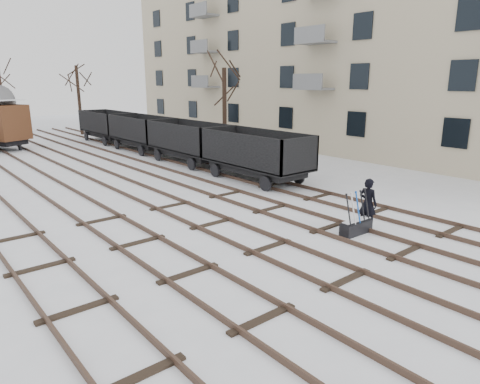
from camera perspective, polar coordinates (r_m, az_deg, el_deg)
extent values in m
plane|color=white|center=(13.70, 3.77, -7.46)|extent=(120.00, 120.00, 0.00)
cube|color=black|center=(12.61, -23.82, -10.65)|extent=(1.90, 0.20, 0.08)
cube|color=black|center=(24.27, -26.68, 1.00)|extent=(0.07, 52.00, 0.15)
cube|color=black|center=(24.61, -23.45, 1.52)|extent=(0.07, 52.00, 0.15)
cube|color=black|center=(13.59, -11.54, -7.82)|extent=(1.90, 0.20, 0.08)
cube|color=black|center=(25.06, -20.04, 2.07)|extent=(0.07, 52.00, 0.15)
cube|color=black|center=(25.56, -17.02, 2.55)|extent=(0.07, 52.00, 0.15)
cube|color=black|center=(15.11, -1.45, -5.18)|extent=(1.90, 0.20, 0.08)
cube|color=black|center=(26.18, -13.88, 3.04)|extent=(0.07, 52.00, 0.15)
cube|color=black|center=(26.82, -11.12, 3.46)|extent=(0.07, 52.00, 0.15)
cube|color=black|center=(17.02, 6.52, -2.97)|extent=(1.90, 0.20, 0.08)
cube|color=black|center=(27.58, -8.27, 3.89)|extent=(0.07, 52.00, 0.15)
cube|color=black|center=(28.34, -5.79, 4.26)|extent=(0.07, 52.00, 0.15)
cube|color=black|center=(19.22, 12.76, -1.19)|extent=(1.90, 0.20, 0.08)
cube|color=#B8AD8D|center=(37.05, 12.15, 18.75)|extent=(10.00, 45.00, 16.00)
cube|color=black|center=(15.34, 15.21, -4.62)|extent=(1.31, 0.46, 0.44)
cube|color=black|center=(15.27, 15.27, -3.77)|extent=(1.31, 0.34, 0.06)
cube|color=silver|center=(15.26, 15.28, -3.63)|extent=(1.26, 0.30, 0.03)
cylinder|color=black|center=(14.74, 14.21, -2.36)|extent=(0.06, 0.32, 1.08)
cylinder|color=silver|center=(14.93, 14.81, -2.18)|extent=(0.06, 0.32, 1.08)
cylinder|color=#0D48B1|center=(15.13, 15.39, -2.01)|extent=(0.06, 0.32, 1.08)
cylinder|color=black|center=(15.32, 15.96, -1.84)|extent=(0.06, 0.32, 1.08)
cylinder|color=black|center=(15.52, 16.52, -1.67)|extent=(0.06, 0.32, 1.08)
imported|color=black|center=(15.79, 16.67, -1.51)|extent=(0.50, 0.71, 1.84)
cube|color=black|center=(22.63, 2.07, 3.27)|extent=(2.03, 5.58, 0.42)
cube|color=black|center=(22.59, 2.08, 3.79)|extent=(2.54, 6.35, 0.13)
cube|color=black|center=(21.66, -0.32, 5.61)|extent=(0.11, 6.35, 1.69)
cube|color=black|center=(23.26, 4.35, 6.19)|extent=(0.11, 6.35, 1.69)
cube|color=silver|center=(22.57, 2.08, 4.06)|extent=(2.28, 6.09, 0.06)
cylinder|color=black|center=(20.47, 3.40, 1.12)|extent=(0.13, 0.74, 0.74)
cylinder|color=black|center=(24.94, 0.97, 3.60)|extent=(0.13, 0.74, 0.74)
cube|color=black|center=(27.66, -6.80, 5.26)|extent=(2.03, 5.58, 0.42)
cube|color=black|center=(27.63, -6.81, 5.69)|extent=(2.54, 6.35, 0.13)
cube|color=black|center=(26.88, -9.06, 7.19)|extent=(0.11, 6.35, 1.69)
cube|color=black|center=(28.18, -4.77, 7.66)|extent=(0.11, 6.35, 1.69)
cube|color=silver|center=(27.61, -6.82, 5.91)|extent=(2.28, 6.09, 0.06)
cylinder|color=black|center=(25.41, -6.48, 3.71)|extent=(0.13, 0.74, 0.74)
cylinder|color=black|center=(30.02, -7.03, 5.38)|extent=(0.13, 0.74, 0.74)
cube|color=black|center=(33.17, -12.87, 6.55)|extent=(2.03, 5.58, 0.42)
cube|color=black|center=(33.14, -12.89, 6.91)|extent=(2.54, 6.35, 0.13)
cube|color=black|center=(32.52, -14.90, 8.15)|extent=(0.11, 6.35, 1.69)
cube|color=black|center=(33.60, -11.11, 8.56)|extent=(0.11, 6.35, 1.69)
cube|color=silver|center=(33.13, -12.90, 7.09)|extent=(2.28, 6.09, 0.06)
cylinder|color=black|center=(30.90, -13.04, 5.37)|extent=(0.13, 0.74, 0.74)
cylinder|color=black|center=(35.53, -12.66, 6.56)|extent=(0.13, 0.74, 0.74)
cube|color=black|center=(38.95, -17.20, 7.42)|extent=(2.03, 5.58, 0.42)
cube|color=black|center=(38.92, -17.22, 7.73)|extent=(2.54, 6.35, 0.13)
cube|color=black|center=(38.39, -19.00, 8.78)|extent=(0.11, 6.35, 1.69)
cube|color=black|center=(39.32, -15.66, 9.15)|extent=(0.11, 6.35, 1.69)
cube|color=silver|center=(38.91, -17.23, 7.88)|extent=(2.28, 6.09, 0.06)
cylinder|color=black|center=(36.68, -17.60, 6.48)|extent=(0.13, 0.74, 0.74)
cylinder|color=black|center=(41.29, -16.77, 7.38)|extent=(0.13, 0.74, 0.74)
cylinder|color=black|center=(39.67, -28.34, 5.95)|extent=(0.12, 0.69, 0.69)
cylinder|color=black|center=(30.35, -2.08, 10.58)|extent=(0.30, 0.30, 6.00)
cylinder|color=black|center=(49.67, -29.11, 10.59)|extent=(0.30, 0.30, 6.39)
cylinder|color=black|center=(45.01, -20.65, 11.34)|extent=(0.30, 0.30, 6.55)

